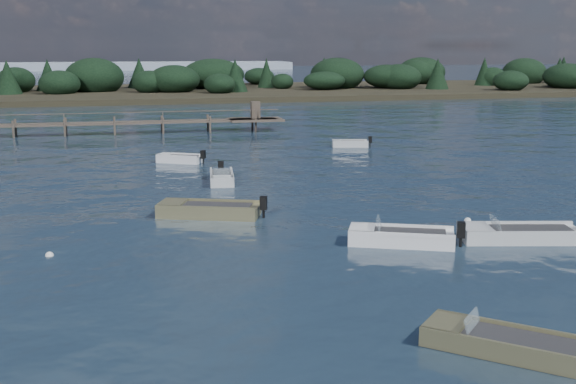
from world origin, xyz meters
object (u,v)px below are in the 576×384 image
object	(u,v)px
dinghy_mid_grey	(209,212)
dinghy_extra_b	(222,179)
dinghy_mid_white_a	(520,236)
tender_far_grey_b	(350,145)
dinghy_near_olive	(506,346)
tender_far_white	(180,160)
dinghy_extra_a	(401,240)

from	to	relation	value
dinghy_mid_grey	dinghy_extra_b	bearing A→B (deg)	77.71
dinghy_extra_b	dinghy_mid_white_a	world-z (taller)	dinghy_extra_b
tender_far_grey_b	dinghy_near_olive	bearing A→B (deg)	-102.35
dinghy_near_olive	tender_far_white	bearing A→B (deg)	99.35
dinghy_extra_a	tender_far_grey_b	size ratio (longest dim) A/B	1.44
dinghy_extra_b	tender_far_grey_b	bearing A→B (deg)	46.20
tender_far_white	tender_far_grey_b	xyz separation A→B (m)	(13.79, 4.75, -0.01)
dinghy_mid_white_a	tender_far_grey_b	world-z (taller)	dinghy_mid_white_a
tender_far_white	dinghy_extra_a	size ratio (longest dim) A/B	0.72
dinghy_mid_grey	dinghy_mid_white_a	world-z (taller)	dinghy_mid_grey
tender_far_white	dinghy_mid_grey	size ratio (longest dim) A/B	0.65
tender_far_white	dinghy_extra_a	world-z (taller)	dinghy_extra_a
dinghy_mid_grey	tender_far_grey_b	bearing A→B (deg)	56.47
tender_far_white	dinghy_extra_b	world-z (taller)	dinghy_extra_b
dinghy_near_olive	dinghy_mid_white_a	bearing A→B (deg)	57.19
dinghy_extra_b	tender_far_grey_b	xyz separation A→B (m)	(12.06, 12.57, -0.02)
tender_far_white	dinghy_extra_b	size ratio (longest dim) A/B	0.82
dinghy_near_olive	tender_far_grey_b	size ratio (longest dim) A/B	1.30
dinghy_mid_white_a	dinghy_mid_grey	bearing A→B (deg)	148.61
dinghy_extra_b	dinghy_extra_a	xyz separation A→B (m)	(5.07, -15.05, 0.01)
dinghy_near_olive	dinghy_extra_a	distance (m)	10.45
dinghy_mid_white_a	dinghy_extra_a	size ratio (longest dim) A/B	1.17
dinghy_extra_b	dinghy_near_olive	distance (m)	25.69
dinghy_mid_white_a	dinghy_extra_a	xyz separation A→B (m)	(-4.98, 0.58, 0.02)
dinghy_extra_b	dinghy_extra_a	bearing A→B (deg)	-71.39
dinghy_near_olive	dinghy_mid_grey	xyz separation A→B (m)	(-5.56, 17.03, 0.03)
dinghy_extra_b	dinghy_mid_grey	size ratio (longest dim) A/B	0.79
dinghy_mid_white_a	dinghy_near_olive	bearing A→B (deg)	-122.81
dinghy_mid_grey	dinghy_extra_a	xyz separation A→B (m)	(6.89, -6.67, 0.01)
dinghy_extra_a	tender_far_white	bearing A→B (deg)	106.56
dinghy_near_olive	tender_far_grey_b	bearing A→B (deg)	77.65
dinghy_mid_grey	dinghy_extra_a	world-z (taller)	dinghy_extra_a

